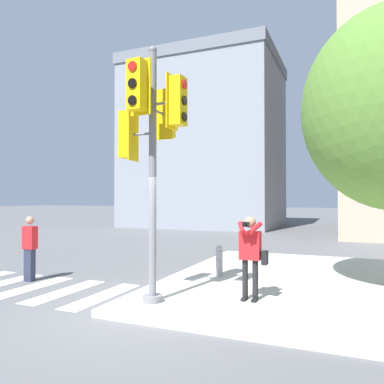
% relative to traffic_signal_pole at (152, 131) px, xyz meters
% --- Properties ---
extents(ground_plane, '(160.00, 160.00, 0.00)m').
position_rel_traffic_signal_pole_xyz_m(ground_plane, '(-0.24, -0.36, -3.37)').
color(ground_plane, '#5B5B5E').
extents(sidewalk_corner, '(8.00, 8.00, 0.14)m').
position_rel_traffic_signal_pole_xyz_m(sidewalk_corner, '(3.26, 3.14, -3.30)').
color(sidewalk_corner, '#BCB7AD').
rests_on(sidewalk_corner, ground_plane).
extents(crosswalk_stripes, '(5.52, 2.31, 0.01)m').
position_rel_traffic_signal_pole_xyz_m(crosswalk_stripes, '(-3.95, 0.43, -3.37)').
color(crosswalk_stripes, silver).
rests_on(crosswalk_stripes, ground_plane).
extents(traffic_signal_pole, '(1.40, 1.40, 4.87)m').
position_rel_traffic_signal_pole_xyz_m(traffic_signal_pole, '(0.00, 0.00, 0.00)').
color(traffic_signal_pole, slate).
rests_on(traffic_signal_pole, sidewalk_corner).
extents(person_photographer, '(0.58, 0.54, 1.60)m').
position_rel_traffic_signal_pole_xyz_m(person_photographer, '(1.69, 0.84, -2.27)').
color(person_photographer, black).
rests_on(person_photographer, sidewalk_corner).
extents(pedestrian_distant, '(0.34, 0.20, 1.64)m').
position_rel_traffic_signal_pole_xyz_m(pedestrian_distant, '(-4.02, 0.91, -2.50)').
color(pedestrian_distant, '#282D42').
rests_on(pedestrian_distant, ground_plane).
extents(fire_hydrant, '(0.17, 0.23, 0.76)m').
position_rel_traffic_signal_pole_xyz_m(fire_hydrant, '(0.41, 2.75, -2.86)').
color(fire_hydrant, '#99999E').
rests_on(fire_hydrant, sidewalk_corner).
extents(building_left, '(11.05, 8.79, 12.61)m').
position_rel_traffic_signal_pole_xyz_m(building_left, '(-6.67, 20.68, 2.95)').
color(building_left, gray).
rests_on(building_left, ground_plane).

